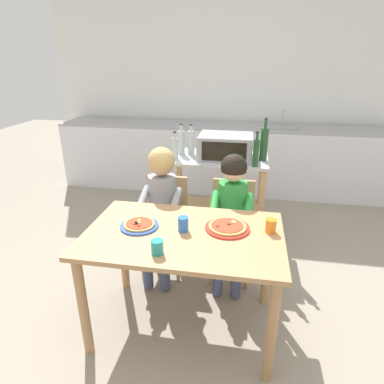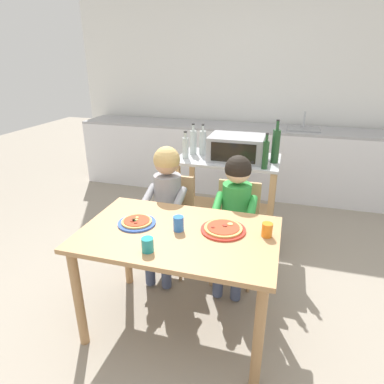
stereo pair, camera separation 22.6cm
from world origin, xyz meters
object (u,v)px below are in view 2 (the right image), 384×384
pizza_plate_blue_rimmed (137,222)px  pizza_plate_red_rimmed (223,229)px  drinking_cup_blue (179,224)px  kitchen_island_cart (227,186)px  drinking_cup_orange (267,230)px  dining_table (179,247)px  drinking_cup_teal (148,245)px  bottle_brown_beer (193,142)px  bottle_squat_spirits (185,147)px  bottle_tall_green_wine (203,142)px  child_in_grey_shirt (166,196)px  bottle_dark_olive_oil (265,154)px  dining_chair_left (171,217)px  dining_chair_right (236,224)px  bottle_slim_sauce (276,146)px  toaster_oven (236,148)px  child_in_green_shirt (235,207)px

pizza_plate_blue_rimmed → pizza_plate_red_rimmed: same height
drinking_cup_blue → pizza_plate_blue_rimmed: bearing=179.2°
drinking_cup_blue → kitchen_island_cart: bearing=86.2°
kitchen_island_cart → drinking_cup_orange: size_ratio=11.00×
dining_table → drinking_cup_teal: bearing=-110.6°
bottle_brown_beer → bottle_squat_spirits: bottle_brown_beer is taller
bottle_tall_green_wine → dining_table: bottle_tall_green_wine is taller
bottle_tall_green_wine → bottle_squat_spirits: bearing=-126.3°
kitchen_island_cart → bottle_brown_beer: (-0.36, 0.04, 0.41)m
bottle_squat_spirits → child_in_grey_shirt: bottle_squat_spirits is taller
kitchen_island_cart → child_in_grey_shirt: child_in_grey_shirt is taller
bottle_brown_beer → bottle_dark_olive_oil: bottle_dark_olive_oil is taller
bottle_tall_green_wine → bottle_dark_olive_oil: bearing=-24.4°
dining_chair_left → dining_chair_right: 0.56m
bottle_brown_beer → dining_chair_right: (0.55, -0.65, -0.50)m
bottle_slim_sauce → bottle_squat_spirits: bearing=-173.4°
bottle_squat_spirits → dining_chair_right: bearing=-39.8°
drinking_cup_teal → bottle_slim_sauce: bearing=68.5°
bottle_dark_olive_oil → pizza_plate_red_rimmed: (-0.16, -0.95, -0.24)m
drinking_cup_blue → bottle_slim_sauce: bearing=67.8°
kitchen_island_cart → toaster_oven: (0.07, -0.02, 0.40)m
pizza_plate_blue_rimmed → drinking_cup_blue: (0.29, -0.00, 0.03)m
bottle_brown_beer → bottle_dark_olive_oil: 0.77m
dining_chair_right → pizza_plate_blue_rimmed: bearing=-130.4°
bottle_squat_spirits → drinking_cup_orange: size_ratio=2.99×
dining_chair_right → pizza_plate_blue_rimmed: 0.90m
drinking_cup_blue → dining_chair_left: bearing=114.0°
dining_table → bottle_tall_green_wine: bearing=98.2°
bottle_brown_beer → bottle_squat_spirits: size_ratio=1.16×
bottle_tall_green_wine → pizza_plate_red_rimmed: (0.45, -1.23, -0.23)m
toaster_oven → dining_chair_right: size_ratio=0.61×
pizza_plate_red_rimmed → drinking_cup_teal: bearing=-135.9°
kitchen_island_cart → bottle_slim_sauce: size_ratio=2.45×
toaster_oven → kitchen_island_cart: bearing=161.1°
toaster_oven → pizza_plate_blue_rimmed: bearing=-109.8°
bottle_slim_sauce → pizza_plate_blue_rimmed: bottle_slim_sauce is taller
drinking_cup_orange → bottle_brown_beer: bearing=123.7°
bottle_dark_olive_oil → drinking_cup_blue: 1.13m
child_in_grey_shirt → pizza_plate_blue_rimmed: bearing=-90.0°
pizza_plate_blue_rimmed → drinking_cup_blue: drinking_cup_blue is taller
child_in_green_shirt → bottle_dark_olive_oil: bearing=71.3°
dining_chair_right → pizza_plate_blue_rimmed: (-0.56, -0.65, 0.27)m
bottle_dark_olive_oil → pizza_plate_blue_rimmed: size_ratio=1.25×
dining_table → bottle_dark_olive_oil: bearing=67.8°
bottle_brown_beer → drinking_cup_teal: bottle_brown_beer is taller
child_in_green_shirt → bottle_tall_green_wine: bearing=120.7°
bottle_squat_spirits → dining_table: bearing=-74.9°
bottle_dark_olive_oil → bottle_squat_spirits: bottle_dark_olive_oil is taller
dining_table → child_in_green_shirt: (0.26, 0.56, 0.07)m
dining_chair_left → child_in_grey_shirt: child_in_grey_shirt is taller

